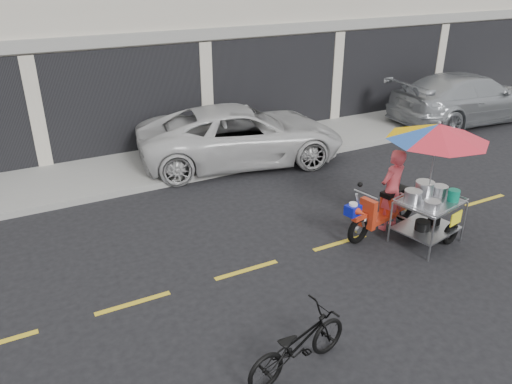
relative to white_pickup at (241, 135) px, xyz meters
name	(u,v)px	position (x,y,z in m)	size (l,w,h in m)	color
ground	(340,243)	(-0.22, -4.70, -0.75)	(90.00, 90.00, 0.00)	black
sidewalk	(222,151)	(-0.22, 0.80, -0.67)	(45.00, 3.00, 0.15)	gray
centerline	(340,243)	(-0.22, -4.70, -0.74)	(42.00, 0.10, 0.01)	gold
white_pickup	(241,135)	(0.00, 0.00, 0.00)	(2.48, 5.38, 1.50)	silver
silver_pickup	(467,98)	(8.19, -0.17, 0.06)	(2.25, 5.54, 1.61)	#A7ABB0
near_bicycle	(298,344)	(-2.67, -7.07, -0.32)	(0.56, 1.61, 0.85)	black
food_vendor_rig	(419,165)	(1.15, -5.09, 0.74)	(2.63, 2.14, 2.37)	black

